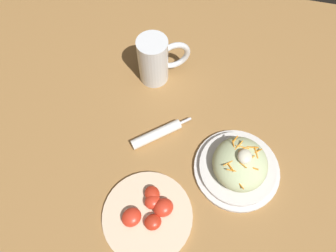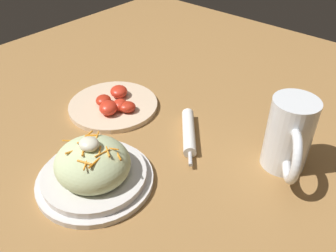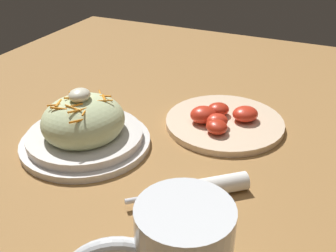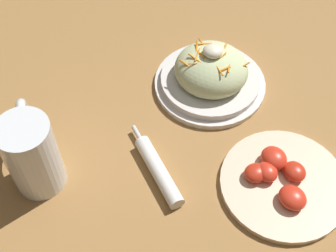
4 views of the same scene
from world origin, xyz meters
name	(u,v)px [view 1 (image 1 of 4)]	position (x,y,z in m)	size (l,w,h in m)	color
ground_plane	(145,157)	(0.00, 0.00, 0.00)	(1.43, 1.43, 0.00)	#9E703D
salad_plate	(239,166)	(-0.02, 0.24, 0.03)	(0.22, 0.22, 0.11)	silver
beer_mug	(155,62)	(-0.27, -0.04, 0.07)	(0.11, 0.14, 0.15)	white
napkin_roll	(157,134)	(-0.07, 0.02, 0.01)	(0.13, 0.15, 0.03)	white
tomato_plate	(148,214)	(0.14, 0.05, 0.01)	(0.22, 0.22, 0.04)	beige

